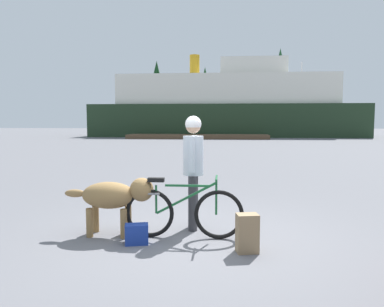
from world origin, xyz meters
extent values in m
plane|color=slate|center=(0.00, 0.00, 0.00)|extent=(160.00, 160.00, 0.00)
torus|color=black|center=(0.36, -0.01, 0.36)|extent=(0.72, 0.06, 0.72)
torus|color=black|center=(-0.66, -0.01, 0.36)|extent=(0.72, 0.06, 0.72)
cube|color=#19592D|center=(-0.10, -0.01, 0.78)|extent=(0.66, 0.03, 0.03)
cube|color=#19592D|center=(-0.12, -0.01, 0.60)|extent=(0.88, 0.03, 0.49)
cylinder|color=#19592D|center=(-0.56, -0.01, 0.57)|extent=(0.03, 0.03, 0.42)
cylinder|color=#19592D|center=(0.32, -0.01, 0.62)|extent=(0.03, 0.03, 0.52)
cube|color=black|center=(-0.56, -0.01, 0.86)|extent=(0.24, 0.10, 0.06)
cylinder|color=#19592D|center=(0.32, -0.01, 0.90)|extent=(0.03, 0.44, 0.03)
cube|color=slate|center=(-0.68, -0.01, 0.66)|extent=(0.36, 0.14, 0.02)
cylinder|color=#333338|center=(-0.06, 0.59, 0.43)|extent=(0.14, 0.14, 0.87)
cylinder|color=#333338|center=(-0.06, 0.37, 0.43)|extent=(0.14, 0.14, 0.87)
cylinder|color=silver|center=(-0.06, 0.48, 1.18)|extent=(0.32, 0.32, 0.62)
cylinder|color=silver|center=(-0.06, 0.70, 1.21)|extent=(0.09, 0.09, 0.54)
cylinder|color=silver|center=(-0.06, 0.26, 1.21)|extent=(0.09, 0.09, 0.54)
sphere|color=tan|center=(-0.06, 0.48, 1.64)|extent=(0.24, 0.24, 0.24)
sphere|color=white|center=(-0.06, 0.48, 1.67)|extent=(0.25, 0.25, 0.25)
ellipsoid|color=olive|center=(-1.30, 0.04, 0.61)|extent=(0.81, 0.47, 0.40)
sphere|color=olive|center=(-0.79, 0.04, 0.70)|extent=(0.35, 0.35, 0.35)
ellipsoid|color=olive|center=(-1.82, 0.04, 0.63)|extent=(0.32, 0.12, 0.12)
cylinder|color=olive|center=(-1.04, 0.17, 0.22)|extent=(0.10, 0.10, 0.43)
cylinder|color=olive|center=(-1.04, -0.09, 0.22)|extent=(0.10, 0.10, 0.43)
cylinder|color=olive|center=(-1.55, 0.17, 0.22)|extent=(0.10, 0.10, 0.43)
cylinder|color=olive|center=(-1.55, -0.09, 0.22)|extent=(0.10, 0.10, 0.43)
cube|color=#8C7251|center=(0.74, -0.52, 0.26)|extent=(0.31, 0.25, 0.51)
cube|color=navy|center=(-0.78, -0.34, 0.14)|extent=(0.35, 0.25, 0.29)
cube|color=brown|center=(-2.19, 30.51, 0.20)|extent=(13.66, 2.87, 0.40)
cube|color=#1E331E|center=(0.54, 36.51, 1.74)|extent=(29.32, 7.94, 3.49)
cube|color=silver|center=(0.54, 36.51, 5.09)|extent=(23.46, 6.67, 3.20)
cube|color=silver|center=(3.47, 36.51, 7.59)|extent=(7.04, 4.77, 1.80)
cylinder|color=#BF8C19|center=(-2.98, 36.51, 7.89)|extent=(1.10, 1.10, 2.40)
ellipsoid|color=silver|center=(9.69, 40.79, 0.45)|extent=(8.52, 2.39, 0.90)
cylinder|color=#B2B2B7|center=(9.69, 40.79, 4.88)|extent=(0.14, 0.14, 7.95)
cylinder|color=#B2B2B7|center=(8.42, 40.79, 2.10)|extent=(3.83, 0.10, 0.10)
cylinder|color=#4C331E|center=(-10.59, 54.22, 1.19)|extent=(0.40, 0.40, 2.38)
cone|color=#143819|center=(-10.59, 54.22, 6.89)|extent=(4.36, 4.36, 9.04)
cylinder|color=#4C331E|center=(-2.79, 54.91, 1.07)|extent=(0.35, 0.35, 2.14)
cone|color=#19471E|center=(-2.79, 54.91, 6.27)|extent=(3.75, 3.75, 8.27)
cylinder|color=#4C331E|center=(8.78, 52.27, 1.61)|extent=(0.35, 0.35, 3.23)
cone|color=#1E4C28|center=(8.78, 52.27, 7.96)|extent=(4.23, 4.23, 9.48)
camera|label=1|loc=(0.43, -5.25, 1.72)|focal=34.29mm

